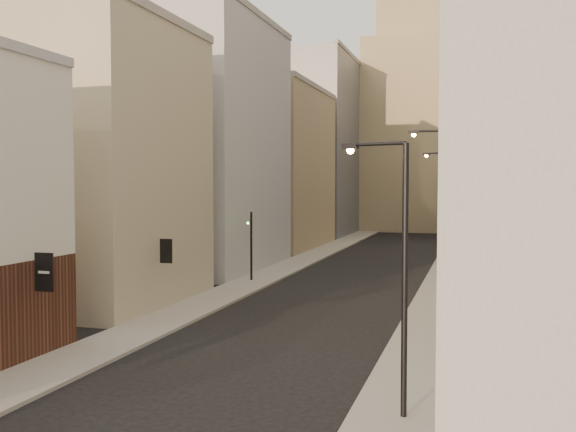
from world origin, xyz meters
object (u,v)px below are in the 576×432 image
object	(u,v)px
streetlamp_mid	(447,203)
traffic_light_left	(251,235)
traffic_light_right	(448,223)
clock_tower	(413,113)
streetlamp_near	(398,262)
streetlamp_far	(448,203)
white_tower	(492,91)

from	to	relation	value
streetlamp_mid	traffic_light_left	xyz separation A→B (m)	(-13.60, 3.29, -2.45)
traffic_light_right	streetlamp_mid	bearing A→B (deg)	89.77
clock_tower	streetlamp_mid	size ratio (longest dim) A/B	4.41
clock_tower	streetlamp_mid	bearing A→B (deg)	-82.50
streetlamp_near	streetlamp_far	distance (m)	33.71
streetlamp_far	streetlamp_near	bearing A→B (deg)	-72.79
traffic_light_right	white_tower	bearing A→B (deg)	-98.78
clock_tower	streetlamp_near	bearing A→B (deg)	-84.71
streetlamp_mid	traffic_light_left	world-z (taller)	streetlamp_mid
streetlamp_near	streetlamp_far	world-z (taller)	streetlamp_far
streetlamp_mid	traffic_light_left	size ratio (longest dim) A/B	2.04
streetlamp_near	streetlamp_mid	world-z (taller)	streetlamp_mid
streetlamp_near	traffic_light_left	world-z (taller)	streetlamp_near
streetlamp_mid	traffic_light_right	world-z (taller)	streetlamp_mid
white_tower	streetlamp_far	distance (m)	35.02
streetlamp_mid	traffic_light_right	bearing A→B (deg)	86.85
clock_tower	streetlamp_far	xyz separation A→B (m)	(7.30, -46.24, -12.21)
streetlamp_mid	streetlamp_far	distance (m)	13.18
clock_tower	traffic_light_right	size ratio (longest dim) A/B	8.98
streetlamp_mid	streetlamp_near	bearing A→B (deg)	-96.51
traffic_light_left	streetlamp_near	bearing A→B (deg)	115.37
streetlamp_mid	traffic_light_left	bearing A→B (deg)	161.06
streetlamp_mid	clock_tower	bearing A→B (deg)	92.15
traffic_light_right	clock_tower	bearing A→B (deg)	-83.53
white_tower	traffic_light_left	distance (m)	47.83
streetlamp_mid	traffic_light_left	distance (m)	14.20
white_tower	traffic_light_left	bearing A→B (deg)	-111.72
clock_tower	white_tower	world-z (taller)	clock_tower
white_tower	streetlamp_far	xyz separation A→B (m)	(-3.70, -32.24, -13.18)
streetlamp_near	traffic_light_left	size ratio (longest dim) A/B	1.64
streetlamp_mid	streetlamp_far	xyz separation A→B (m)	(-0.52, 13.17, -0.39)
white_tower	traffic_light_right	size ratio (longest dim) A/B	8.30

